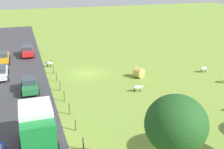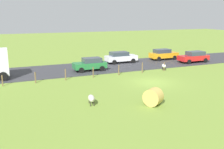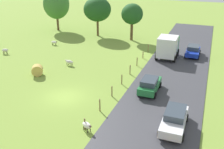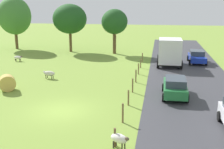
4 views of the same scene
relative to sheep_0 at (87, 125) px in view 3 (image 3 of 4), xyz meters
The scene contains 22 objects.
ground_plane 6.55m from the sheep_0, 136.29° to the left, with size 160.00×160.00×0.00m, color olive.
road_strip 6.60m from the sheep_0, 43.28° to the left, with size 8.00×80.00×0.06m, color #38383D.
sheep_0 is the anchor object (origin of this frame).
sheep_2 24.28m from the sheep_0, 146.64° to the left, with size 1.07×0.79×0.80m.
sheep_3 15.29m from the sheep_0, 124.90° to the left, with size 1.33×0.67×0.76m.
sheep_4 25.57m from the sheep_0, 128.49° to the left, with size 1.13×0.56×0.69m.
hay_bale_0 13.52m from the sheep_0, 142.58° to the left, with size 1.35×1.35×1.02m, color tan.
tree_0 36.40m from the sheep_0, 125.44° to the left, with size 5.12×5.12×8.13m.
tree_1 30.84m from the sheep_0, 112.20° to the left, with size 5.03×5.03×7.09m.
tree_2 28.29m from the sheep_0, 99.64° to the left, with size 3.74×3.74×6.39m.
fence_post_0 0.29m from the sheep_0, 152.47° to the left, with size 0.12×0.12×1.05m, color brown.
fence_post_1 3.26m from the sheep_0, 94.53° to the left, with size 0.12×0.12×1.25m, color brown.
fence_post_2 6.37m from the sheep_0, 92.31° to the left, with size 0.12×0.12×1.16m, color brown.
fence_post_3 9.49m from the sheep_0, 91.55° to the left, with size 0.12×0.12×1.19m, color brown.
fence_post_4 12.60m from the sheep_0, 91.17° to the left, with size 0.12×0.12×1.21m, color brown.
fence_post_5 15.72m from the sheep_0, 90.94° to the left, with size 0.12×0.12×1.16m, color brown.
fence_post_6 18.84m from the sheep_0, 90.78° to the left, with size 0.12×0.12×1.08m, color brown.
fence_post_7 21.95m from the sheep_0, 90.67° to the left, with size 0.12×0.12×1.19m, color brown.
truck_0 20.48m from the sheep_0, 81.60° to the left, with size 2.81×4.37×3.21m.
car_0 23.37m from the sheep_0, 74.24° to the left, with size 2.06×4.07×1.50m.
car_2 9.26m from the sheep_0, 70.25° to the left, with size 1.95×4.04×1.59m.
car_4 7.23m from the sheep_0, 24.20° to the left, with size 2.03×4.54×1.59m.
Camera 3 is at (13.05, -20.46, 12.75)m, focal length 41.80 mm.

